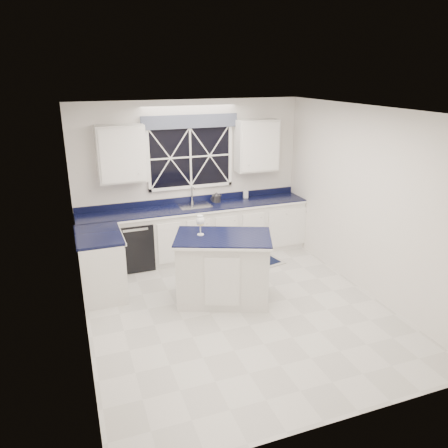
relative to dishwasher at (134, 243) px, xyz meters
name	(u,v)px	position (x,y,z in m)	size (l,w,h in m)	color
ground	(237,309)	(1.10, -1.95, -0.41)	(4.50, 4.50, 0.00)	beige
back_wall	(190,179)	(1.10, 0.30, 0.94)	(4.00, 0.10, 2.70)	silver
base_cabinets	(180,238)	(0.77, -0.17, 0.04)	(3.99, 1.60, 0.90)	silver
countertop	(196,207)	(1.10, 0.00, 0.51)	(3.98, 0.64, 0.04)	black
dishwasher	(134,243)	(0.00, 0.00, 0.00)	(0.60, 0.58, 0.82)	black
window	(190,152)	(1.10, 0.25, 1.42)	(1.65, 0.09, 1.26)	black
upper_cabinets	(192,149)	(1.10, 0.13, 1.49)	(3.10, 0.34, 0.90)	silver
faucet	(192,195)	(1.10, 0.19, 0.69)	(0.05, 0.20, 0.30)	#B0B0B2
island	(223,268)	(1.01, -1.61, 0.08)	(1.52, 1.23, 0.98)	silver
rug	(247,263)	(1.83, -0.60, -0.40)	(1.28, 0.93, 0.02)	#A1A19D
kettle	(216,198)	(1.52, 0.13, 0.61)	(0.24, 0.19, 0.18)	#2C2C2E
wine_glass	(200,221)	(0.73, -1.45, 0.77)	(0.12, 0.12, 0.28)	white
soap_bottle	(246,193)	(2.11, 0.19, 0.62)	(0.09, 0.09, 0.19)	silver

